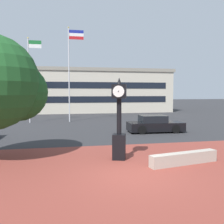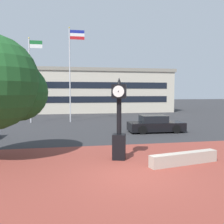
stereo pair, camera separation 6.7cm
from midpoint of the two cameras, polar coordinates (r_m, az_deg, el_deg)
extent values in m
plane|color=#2D2D30|center=(9.60, 4.82, -13.87)|extent=(200.00, 200.00, 0.00)
cube|color=brown|center=(10.24, 3.71, -12.67)|extent=(44.00, 9.39, 0.01)
cube|color=#ADA393|center=(11.29, 15.57, -9.91)|extent=(3.21, 1.05, 0.50)
cube|color=black|center=(11.61, 1.41, -7.73)|extent=(0.71, 0.71, 1.14)
cylinder|color=black|center=(11.40, 1.42, -0.98)|extent=(0.21, 0.21, 1.60)
cube|color=black|center=(11.35, 1.43, 4.61)|extent=(0.78, 0.78, 0.62)
cylinder|color=white|center=(11.68, 1.57, 4.60)|extent=(0.48, 0.18, 0.50)
sphere|color=black|center=(11.70, 1.57, 4.60)|extent=(0.05, 0.05, 0.05)
cylinder|color=white|center=(11.03, 1.29, 4.62)|extent=(0.48, 0.18, 0.50)
sphere|color=black|center=(11.01, 1.28, 4.62)|extent=(0.05, 0.05, 0.05)
cone|color=black|center=(11.37, 1.43, 6.92)|extent=(0.22, 0.22, 0.30)
sphere|color=#1E5123|center=(12.82, -20.28, 4.18)|extent=(2.73, 2.73, 2.73)
cube|color=black|center=(19.79, 9.50, -3.15)|extent=(4.21, 1.94, 0.64)
cube|color=black|center=(19.65, 8.95, -1.55)|extent=(1.96, 1.61, 0.56)
cylinder|color=black|center=(21.02, 12.08, -3.08)|extent=(0.65, 0.24, 0.64)
cylinder|color=black|center=(19.49, 13.89, -3.69)|extent=(0.65, 0.24, 0.64)
cylinder|color=black|center=(20.23, 5.27, -3.29)|extent=(0.65, 0.24, 0.64)
cylinder|color=black|center=(18.62, 6.58, -3.96)|extent=(0.65, 0.24, 0.64)
cylinder|color=silver|center=(26.74, -18.06, 6.54)|extent=(0.12, 0.12, 8.26)
sphere|color=gold|center=(27.24, -18.28, 15.38)|extent=(0.14, 0.14, 0.14)
cube|color=#19662D|center=(27.10, -16.82, 14.62)|extent=(1.20, 0.02, 0.37)
cube|color=white|center=(27.04, -16.81, 13.85)|extent=(1.20, 0.02, 0.37)
cylinder|color=silver|center=(26.61, -9.61, 7.98)|extent=(0.12, 0.12, 9.44)
sphere|color=gold|center=(27.34, -9.74, 18.03)|extent=(0.14, 0.14, 0.14)
cube|color=navy|center=(27.30, -8.01, 17.29)|extent=(1.45, 0.02, 0.31)
cube|color=white|center=(27.23, -8.00, 16.65)|extent=(1.45, 0.02, 0.31)
cube|color=red|center=(27.16, -7.99, 16.01)|extent=(1.45, 0.02, 0.31)
cube|color=beige|center=(43.47, -5.60, 4.37)|extent=(24.84, 13.59, 6.08)
cube|color=gray|center=(43.60, -5.63, 8.70)|extent=(25.34, 13.87, 0.50)
cube|color=black|center=(36.71, -4.50, 2.80)|extent=(22.36, 0.04, 0.90)
cube|color=black|center=(36.71, -4.52, 5.97)|extent=(22.36, 0.04, 0.90)
camera|label=1|loc=(0.03, -90.16, -0.01)|focal=41.10mm
camera|label=2|loc=(0.03, 89.84, 0.01)|focal=41.10mm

